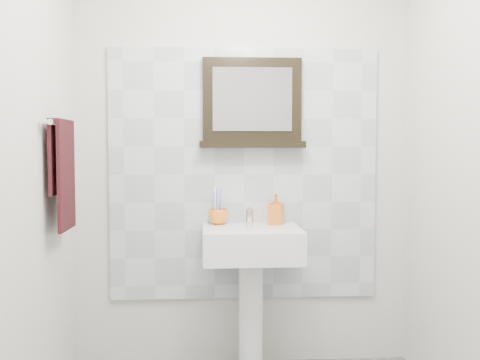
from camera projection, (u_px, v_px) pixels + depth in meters
name	position (u px, v px, depth m)	size (l,w,h in m)	color
back_wall	(244.00, 158.00, 3.37)	(2.00, 0.01, 2.50)	beige
front_wall	(317.00, 180.00, 1.18)	(2.00, 0.01, 2.50)	beige
left_wall	(11.00, 164.00, 2.21)	(0.01, 2.20, 2.50)	beige
splashback	(244.00, 175.00, 3.37)	(1.60, 0.02, 1.50)	#B4BEC3
pedestal_sink	(252.00, 260.00, 3.18)	(0.55, 0.44, 0.96)	white
toothbrush_cup	(218.00, 217.00, 3.30)	(0.12, 0.12, 0.09)	orange
toothbrushes	(218.00, 203.00, 3.30)	(0.05, 0.04, 0.21)	white
soap_dispenser	(276.00, 209.00, 3.30)	(0.08, 0.08, 0.18)	red
framed_mirror	(252.00, 105.00, 3.31)	(0.62, 0.11, 0.53)	black
towel_bar	(60.00, 123.00, 2.78)	(0.07, 0.40, 0.03)	silver
hand_towel	(63.00, 166.00, 2.79)	(0.06, 0.30, 0.55)	black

